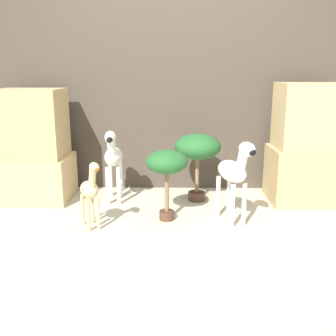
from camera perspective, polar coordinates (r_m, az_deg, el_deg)
ground_plane at (r=3.25m, az=0.04°, el=-9.09°), size 14.00×14.00×0.00m
wall_back at (r=4.27m, az=0.33°, el=11.59°), size 6.40×0.08×2.20m
rock_pillar_left at (r=4.12m, az=-18.85°, el=2.63°), size 0.69×0.59×1.11m
rock_pillar_right at (r=4.08m, az=19.50°, el=2.85°), size 0.69×0.59×1.16m
zebra_right at (r=3.31m, az=9.61°, el=-0.46°), size 0.31×0.54×0.74m
zebra_left at (r=3.87m, az=-7.96°, el=1.67°), size 0.20×0.54×0.74m
giraffe_figurine at (r=3.25m, az=-11.20°, el=-3.03°), size 0.26×0.35×0.59m
potted_palm_front at (r=3.34m, az=-0.18°, el=0.43°), size 0.36×0.36×0.62m
potted_palm_back at (r=3.87m, az=4.31°, el=2.74°), size 0.46×0.46×0.68m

